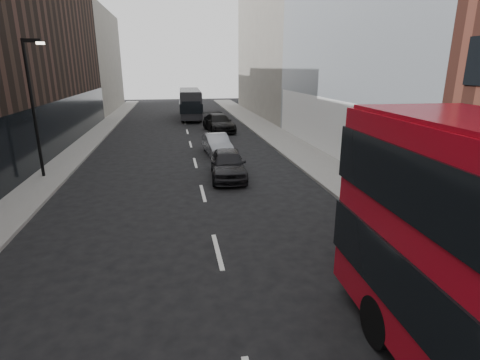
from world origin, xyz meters
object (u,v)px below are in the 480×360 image
car_a (228,164)px  car_c (219,123)px  grey_bus (190,103)px  car_b (217,144)px  street_lamp (34,100)px

car_a → car_c: size_ratio=0.84×
grey_bus → car_b: (0.84, -19.44, -1.07)m
grey_bus → car_b: bearing=-86.2°
street_lamp → grey_bus: street_lamp is taller
car_a → car_b: car_a is taller
car_b → car_c: car_c is taller
street_lamp → car_a: size_ratio=1.53×
street_lamp → car_b: 11.29m
street_lamp → grey_bus: (9.02, 23.68, -2.41)m
street_lamp → car_b: (9.86, 4.24, -3.48)m
car_c → car_a: bearing=-102.8°
street_lamp → car_c: bearing=51.1°
car_c → grey_bus: bearing=94.6°
car_b → car_c: (1.30, 9.62, 0.09)m
grey_bus → car_b: grey_bus is taller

